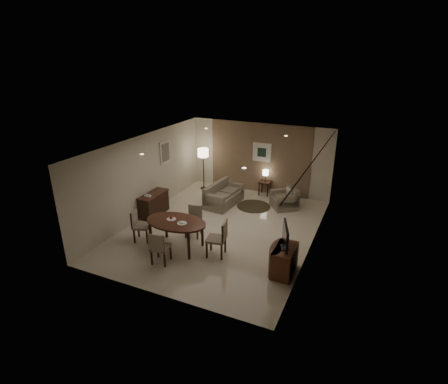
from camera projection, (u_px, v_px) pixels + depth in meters
The scene contains 31 objects.
room_shell at pixel (227, 184), 10.72m from camera, with size 5.50×7.00×2.70m.
taupe_accent at pixel (259, 158), 13.33m from camera, with size 3.96×0.03×2.70m, color #7E674E.
curtain_wall at pixel (312, 204), 9.37m from camera, with size 0.08×6.70×2.58m, color beige, non-canonical shape.
curtain_rod at pixel (317, 156), 8.88m from camera, with size 0.03×0.03×6.80m, color black.
art_back_frame at pixel (262, 152), 13.18m from camera, with size 0.72×0.03×0.72m, color silver.
art_back_canvas at pixel (262, 152), 13.17m from camera, with size 0.34×0.01×0.34m, color black.
art_left_frame at pixel (165, 152), 12.26m from camera, with size 0.03×0.60×0.80m, color silver.
art_left_canvas at pixel (166, 152), 12.25m from camera, with size 0.01×0.46×0.64m, color gray.
downlight_nl at pixel (142, 154), 8.90m from camera, with size 0.10×0.10×0.01m, color white.
downlight_nr at pixel (244, 168), 7.83m from camera, with size 0.10×0.10×0.01m, color white.
downlight_fl at pixel (206, 128), 11.95m from camera, with size 0.10×0.10×0.01m, color white.
downlight_fr at pixel (286, 136), 10.88m from camera, with size 0.10×0.10×0.01m, color white.
console_desk at pixel (154, 204), 11.70m from camera, with size 0.48×1.20×0.75m, color #4A2118, non-canonical shape.
telephone at pixel (148, 196), 11.29m from camera, with size 0.20×0.14×0.09m, color white, non-canonical shape.
tv_cabinet at pixel (284, 260), 8.57m from camera, with size 0.48×0.90×0.70m, color brown, non-canonical shape.
flat_tv at pixel (285, 236), 8.33m from camera, with size 0.06×0.88×0.60m, color black, non-canonical shape.
dining_table at pixel (177, 235), 9.66m from camera, with size 1.75×1.09×0.82m, color #4A2118, non-canonical shape.
chair_near at pixel (161, 247), 8.96m from camera, with size 0.44×0.44×0.91m, color gray, non-canonical shape.
chair_far at pixel (193, 222), 10.29m from camera, with size 0.44×0.44×0.91m, color gray, non-canonical shape.
chair_left at pixel (142, 226), 10.03m from camera, with size 0.45×0.45×0.93m, color gray, non-canonical shape.
chair_right at pixel (216, 238), 9.26m from camera, with size 0.49×0.49×1.01m, color gray, non-canonical shape.
plate_a at pixel (171, 219), 9.62m from camera, with size 0.26×0.26×0.02m, color white.
plate_b at pixel (182, 223), 9.38m from camera, with size 0.26×0.26×0.02m, color white.
fruit_apple at pixel (171, 217), 9.60m from camera, with size 0.09×0.09×0.09m, color #A51213.
napkin at pixel (182, 223), 9.38m from camera, with size 0.12×0.08×0.03m, color white.
round_rug at pixel (254, 206), 12.45m from camera, with size 1.19×1.19×0.01m, color #3C3421.
sofa at pixel (224, 194), 12.50m from camera, with size 0.81×1.63×0.77m, color gray, non-canonical shape.
armchair at pixel (284, 198), 12.21m from camera, with size 0.83×0.78×0.74m, color gray, non-canonical shape.
side_table at pixel (265, 188), 13.39m from camera, with size 0.43×0.43×0.54m, color black, non-canonical shape.
table_lamp at pixel (265, 175), 13.21m from camera, with size 0.22×0.22×0.50m, color #FFEAC1, non-canonical shape.
floor_lamp at pixel (203, 169), 13.79m from camera, with size 0.42×0.42×1.65m, color #FFE5B7, non-canonical shape.
Camera 1 is at (4.07, -8.80, 5.08)m, focal length 28.00 mm.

